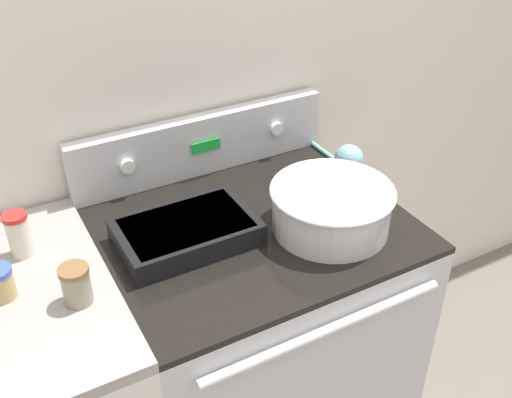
# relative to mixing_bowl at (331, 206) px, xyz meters

# --- Properties ---
(kitchen_wall) EXTENTS (8.00, 0.05, 2.50)m
(kitchen_wall) POSITION_rel_mixing_bowl_xyz_m (-0.17, 0.49, 0.26)
(kitchen_wall) COLOR beige
(kitchen_wall) RESTS_ON ground_plane
(stove_range) EXTENTS (0.79, 0.71, 0.92)m
(stove_range) POSITION_rel_mixing_bowl_xyz_m (-0.17, 0.12, -0.53)
(stove_range) COLOR #BCBCC1
(stove_range) RESTS_ON ground_plane
(control_panel) EXTENTS (0.79, 0.07, 0.18)m
(control_panel) POSITION_rel_mixing_bowl_xyz_m (-0.17, 0.43, 0.02)
(control_panel) COLOR #BCBCC1
(control_panel) RESTS_ON stove_range
(mixing_bowl) EXTENTS (0.32, 0.32, 0.12)m
(mixing_bowl) POSITION_rel_mixing_bowl_xyz_m (0.00, 0.00, 0.00)
(mixing_bowl) COLOR silver
(mixing_bowl) RESTS_ON stove_range
(casserole_dish) EXTENTS (0.34, 0.22, 0.06)m
(casserole_dish) POSITION_rel_mixing_bowl_xyz_m (-0.35, 0.12, -0.04)
(casserole_dish) COLOR black
(casserole_dish) RESTS_ON stove_range
(ladle) EXTENTS (0.09, 0.27, 0.09)m
(ladle) POSITION_rel_mixing_bowl_xyz_m (0.21, 0.22, -0.03)
(ladle) COLOR #7AB2C6
(ladle) RESTS_ON stove_range
(spice_jar_brown_cap) EXTENTS (0.07, 0.07, 0.09)m
(spice_jar_brown_cap) POSITION_rel_mixing_bowl_xyz_m (-0.65, 0.03, -0.01)
(spice_jar_brown_cap) COLOR gray
(spice_jar_brown_cap) RESTS_ON side_counter
(spice_jar_red_cap) EXTENTS (0.06, 0.06, 0.12)m
(spice_jar_red_cap) POSITION_rel_mixing_bowl_xyz_m (-0.73, 0.26, 0.00)
(spice_jar_red_cap) COLOR beige
(spice_jar_red_cap) RESTS_ON side_counter
(spice_jar_blue_cap) EXTENTS (0.06, 0.06, 0.08)m
(spice_jar_blue_cap) POSITION_rel_mixing_bowl_xyz_m (-0.80, 0.12, -0.02)
(spice_jar_blue_cap) COLOR tan
(spice_jar_blue_cap) RESTS_ON side_counter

